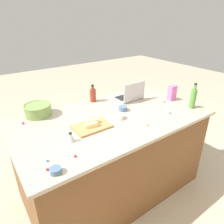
% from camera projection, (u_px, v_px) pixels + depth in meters
% --- Properties ---
extents(ground_plane, '(12.00, 12.00, 0.00)m').
position_uv_depth(ground_plane, '(112.00, 186.00, 2.35)').
color(ground_plane, '#B7A88E').
extents(island_counter, '(1.86, 1.04, 0.90)m').
position_uv_depth(island_counter, '(112.00, 154.00, 2.16)').
color(island_counter, brown).
rests_on(island_counter, ground).
extents(laptop, '(0.31, 0.24, 0.22)m').
position_uv_depth(laptop, '(130.00, 96.00, 2.35)').
color(laptop, '#B7B7BC').
rests_on(laptop, island_counter).
extents(mixing_bowl_large, '(0.26, 0.26, 0.11)m').
position_uv_depth(mixing_bowl_large, '(38.00, 110.00, 1.97)').
color(mixing_bowl_large, '#72934C').
rests_on(mixing_bowl_large, island_counter).
extents(bottle_soy, '(0.07, 0.07, 0.20)m').
position_uv_depth(bottle_soy, '(93.00, 95.00, 2.28)').
color(bottle_soy, maroon).
rests_on(bottle_soy, island_counter).
extents(bottle_olive, '(0.06, 0.06, 0.27)m').
position_uv_depth(bottle_olive, '(193.00, 98.00, 2.11)').
color(bottle_olive, '#4C8C38').
rests_on(bottle_olive, island_counter).
extents(cutting_board, '(0.32, 0.22, 0.02)m').
position_uv_depth(cutting_board, '(92.00, 126.00, 1.78)').
color(cutting_board, '#AD7F4C').
rests_on(cutting_board, island_counter).
extents(butter_stick_left, '(0.11, 0.05, 0.04)m').
position_uv_depth(butter_stick_left, '(93.00, 122.00, 1.80)').
color(butter_stick_left, '#F4E58C').
rests_on(butter_stick_left, cutting_board).
extents(butter_stick_right, '(0.11, 0.05, 0.04)m').
position_uv_depth(butter_stick_right, '(91.00, 125.00, 1.74)').
color(butter_stick_right, '#F4E58C').
rests_on(butter_stick_right, cutting_board).
extents(ramekin_small, '(0.07, 0.07, 0.04)m').
position_uv_depth(ramekin_small, '(56.00, 170.00, 1.26)').
color(ramekin_small, slate).
rests_on(ramekin_small, island_counter).
extents(ramekin_medium, '(0.09, 0.09, 0.04)m').
position_uv_depth(ramekin_medium, '(123.00, 108.00, 2.08)').
color(ramekin_medium, slate).
rests_on(ramekin_medium, island_counter).
extents(ramekin_wide, '(0.09, 0.09, 0.05)m').
position_uv_depth(ramekin_wide, '(119.00, 117.00, 1.92)').
color(ramekin_wide, white).
rests_on(ramekin_wide, island_counter).
extents(kitchen_timer, '(0.07, 0.07, 0.08)m').
position_uv_depth(kitchen_timer, '(71.00, 137.00, 1.57)').
color(kitchen_timer, '#B2B2B7').
rests_on(kitchen_timer, island_counter).
extents(candy_bag, '(0.09, 0.06, 0.17)m').
position_uv_depth(candy_bag, '(172.00, 93.00, 2.32)').
color(candy_bag, pink).
rests_on(candy_bag, island_counter).
extents(candy_0, '(0.02, 0.02, 0.02)m').
position_uv_depth(candy_0, '(164.00, 102.00, 2.28)').
color(candy_0, orange).
rests_on(candy_0, island_counter).
extents(candy_1, '(0.02, 0.02, 0.02)m').
position_uv_depth(candy_1, '(75.00, 156.00, 1.40)').
color(candy_1, red).
rests_on(candy_1, island_counter).
extents(candy_2, '(0.02, 0.02, 0.02)m').
position_uv_depth(candy_2, '(140.00, 93.00, 2.51)').
color(candy_2, red).
rests_on(candy_2, island_counter).
extents(candy_3, '(0.01, 0.01, 0.01)m').
position_uv_depth(candy_3, '(148.00, 125.00, 1.80)').
color(candy_3, orange).
rests_on(candy_3, island_counter).
extents(candy_4, '(0.02, 0.02, 0.02)m').
position_uv_depth(candy_4, '(47.00, 161.00, 1.36)').
color(candy_4, blue).
rests_on(candy_4, island_counter).
extents(candy_5, '(0.02, 0.02, 0.02)m').
position_uv_depth(candy_5, '(47.00, 169.00, 1.28)').
color(candy_5, red).
rests_on(candy_5, island_counter).
extents(candy_6, '(0.02, 0.02, 0.02)m').
position_uv_depth(candy_6, '(50.00, 169.00, 1.29)').
color(candy_6, '#CC3399').
rests_on(candy_6, island_counter).
extents(candy_7, '(0.02, 0.02, 0.02)m').
position_uv_depth(candy_7, '(23.00, 123.00, 1.83)').
color(candy_7, '#CC3399').
rests_on(candy_7, island_counter).
extents(candy_8, '(0.02, 0.02, 0.02)m').
position_uv_depth(candy_8, '(170.00, 113.00, 2.02)').
color(candy_8, blue).
rests_on(candy_8, island_counter).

